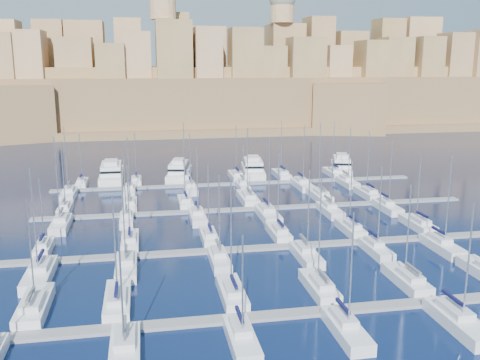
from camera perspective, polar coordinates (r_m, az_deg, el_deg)
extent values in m
plane|color=black|center=(94.23, 3.24, -4.77)|extent=(600.00, 600.00, 0.00)
cube|color=slate|center=(63.86, 10.60, -13.45)|extent=(84.00, 2.00, 0.40)
cube|color=slate|center=(83.15, 5.19, -7.04)|extent=(84.00, 2.00, 0.40)
cube|color=slate|center=(103.52, 1.95, -3.06)|extent=(84.00, 2.00, 0.40)
cube|color=slate|center=(124.45, -0.21, -0.39)|extent=(84.00, 2.00, 0.40)
cube|color=silver|center=(66.76, -21.05, -12.58)|extent=(3.06, 10.20, 1.71)
cube|color=silver|center=(65.37, -21.30, -11.99)|extent=(2.14, 4.59, 0.70)
cylinder|color=#9EA0A8|center=(64.78, -21.44, -6.99)|extent=(0.18, 0.18, 11.71)
cube|color=#595B60|center=(64.49, -21.46, -11.33)|extent=(0.35, 4.08, 0.35)
cube|color=silver|center=(65.42, -12.92, -12.57)|extent=(2.93, 9.78, 1.69)
cube|color=silver|center=(64.04, -13.00, -11.97)|extent=(2.05, 4.40, 0.70)
cylinder|color=#9EA0A8|center=(63.39, -13.19, -6.90)|extent=(0.18, 0.18, 11.66)
cube|color=#0E0F3C|center=(63.17, -13.07, -11.28)|extent=(0.35, 3.91, 0.35)
cube|color=silver|center=(65.80, -0.87, -12.10)|extent=(2.76, 9.20, 1.66)
cube|color=silver|center=(64.49, -0.73, -11.48)|extent=(1.93, 4.14, 0.70)
cylinder|color=#9EA0A8|center=(63.47, -0.96, -5.72)|extent=(0.18, 0.18, 13.44)
cube|color=#0E0F3C|center=(63.65, -0.66, -10.78)|extent=(0.35, 3.68, 0.35)
cube|color=silver|center=(68.27, 8.43, -11.30)|extent=(2.74, 9.14, 1.66)
cube|color=silver|center=(67.01, 8.72, -10.68)|extent=(1.92, 4.11, 0.70)
cylinder|color=#9EA0A8|center=(66.11, 8.51, -5.36)|extent=(0.18, 0.18, 12.90)
cube|color=#595B60|center=(66.21, 8.88, -9.99)|extent=(0.35, 3.66, 0.35)
cube|color=silver|center=(72.73, 17.33, -10.22)|extent=(2.77, 9.24, 1.66)
cube|color=silver|center=(71.54, 17.73, -9.62)|extent=(1.94, 4.16, 0.70)
cylinder|color=#9EA0A8|center=(70.88, 17.50, -5.10)|extent=(0.18, 0.18, 11.68)
cube|color=#595B60|center=(70.79, 17.96, -8.96)|extent=(0.35, 3.70, 0.35)
cube|color=silver|center=(54.99, -12.17, -17.65)|extent=(2.87, 9.57, 1.68)
cube|color=silver|center=(55.25, -12.20, -16.09)|extent=(2.01, 4.30, 0.70)
cylinder|color=#9EA0A8|center=(51.35, -12.55, -10.93)|extent=(0.18, 0.18, 12.75)
cube|color=#595B60|center=(55.19, -12.24, -14.90)|extent=(0.35, 3.83, 0.35)
cube|color=silver|center=(56.04, 0.19, -16.76)|extent=(2.61, 8.71, 1.64)
cube|color=silver|center=(56.24, 0.02, -15.30)|extent=(1.83, 3.92, 0.70)
cylinder|color=#9EA0A8|center=(52.96, 0.28, -11.27)|extent=(0.18, 0.18, 10.45)
cube|color=#0E0F3C|center=(56.14, -0.07, -14.15)|extent=(0.35, 3.49, 0.35)
cube|color=silver|center=(58.76, 11.30, -15.55)|extent=(2.67, 8.91, 1.65)
cube|color=silver|center=(58.96, 11.02, -14.15)|extent=(1.87, 4.01, 0.70)
cylinder|color=#9EA0A8|center=(55.50, 11.77, -9.44)|extent=(0.18, 0.18, 12.15)
cube|color=#0E0F3C|center=(58.87, 10.91, -13.05)|extent=(0.35, 3.56, 0.35)
cube|color=silver|center=(63.59, 22.35, -13.99)|extent=(3.06, 10.20, 1.71)
cube|color=silver|center=(63.85, 21.95, -12.64)|extent=(2.14, 4.59, 0.70)
cylinder|color=#9EA0A8|center=(60.46, 23.18, -8.06)|extent=(0.18, 0.18, 12.63)
cube|color=#0E0F3C|center=(63.82, 21.78, -11.61)|extent=(0.35, 4.08, 0.35)
cube|color=silver|center=(86.10, -20.16, -6.88)|extent=(2.25, 7.50, 1.58)
cube|color=silver|center=(85.05, -20.30, -6.32)|extent=(1.58, 3.38, 0.70)
cylinder|color=#9EA0A8|center=(84.79, -20.41, -3.08)|extent=(0.18, 0.18, 10.06)
cube|color=#0E0F3C|center=(84.38, -20.39, -5.73)|extent=(0.35, 3.00, 0.35)
cube|color=silver|center=(85.36, -11.64, -6.50)|extent=(2.63, 8.75, 1.64)
cube|color=silver|center=(84.16, -11.69, -5.94)|extent=(1.84, 3.94, 0.70)
cylinder|color=#9EA0A8|center=(83.94, -11.83, -2.24)|extent=(0.18, 0.18, 11.27)
cube|color=#0E0F3C|center=(83.42, -11.72, -5.35)|extent=(0.35, 3.50, 0.35)
cube|color=silver|center=(85.57, -3.31, -6.22)|extent=(2.43, 8.11, 1.61)
cube|color=silver|center=(84.45, -3.25, -5.65)|extent=(1.70, 3.65, 0.70)
cylinder|color=#9EA0A8|center=(84.15, -3.40, -2.04)|extent=(0.18, 0.18, 11.07)
cube|color=#0E0F3C|center=(83.74, -3.23, -5.05)|extent=(0.35, 3.25, 0.35)
cube|color=silver|center=(87.83, 4.11, -5.73)|extent=(2.58, 8.60, 1.63)
cube|color=silver|center=(86.68, 4.27, -5.17)|extent=(1.81, 3.87, 0.70)
cylinder|color=#9EA0A8|center=(86.31, 4.11, -1.21)|extent=(0.18, 0.18, 12.39)
cube|color=#0E0F3C|center=(85.97, 4.35, -4.59)|extent=(0.35, 3.44, 0.35)
cube|color=silver|center=(91.61, 11.67, -5.19)|extent=(2.58, 8.61, 1.63)
cube|color=silver|center=(90.51, 11.91, -4.64)|extent=(1.81, 3.87, 0.70)
cylinder|color=#9EA0A8|center=(90.33, 11.75, -1.34)|extent=(0.18, 0.18, 10.81)
cube|color=#0E0F3C|center=(89.83, 12.04, -4.08)|extent=(0.35, 3.44, 0.35)
cube|color=silver|center=(97.00, 18.40, -4.58)|extent=(2.73, 9.10, 1.65)
cube|color=silver|center=(95.91, 18.71, -4.06)|extent=(1.91, 4.09, 0.70)
cylinder|color=#9EA0A8|center=(95.69, 18.55, -0.60)|extent=(0.18, 0.18, 11.94)
cube|color=#0E0F3C|center=(95.25, 18.89, -3.52)|extent=(0.35, 3.64, 0.35)
cube|color=silver|center=(75.61, -20.60, -9.55)|extent=(3.20, 10.68, 1.73)
cube|color=silver|center=(76.16, -20.53, -8.41)|extent=(2.24, 4.81, 0.70)
cylinder|color=#9EA0A8|center=(72.69, -21.13, -4.09)|extent=(0.18, 0.18, 13.59)
cube|color=#0E0F3C|center=(76.30, -20.52, -7.53)|extent=(0.35, 4.27, 0.35)
cube|color=silver|center=(74.97, -12.03, -9.22)|extent=(2.82, 9.38, 1.67)
cube|color=silver|center=(75.42, -12.05, -8.12)|extent=(1.97, 4.22, 0.70)
cylinder|color=#9EA0A8|center=(72.23, -12.29, -4.11)|extent=(0.18, 0.18, 12.53)
cube|color=#595B60|center=(75.51, -12.08, -7.25)|extent=(0.35, 3.75, 0.35)
cube|color=silver|center=(76.06, -2.22, -8.64)|extent=(2.50, 8.32, 1.62)
cube|color=silver|center=(76.43, -2.32, -7.61)|extent=(1.75, 3.75, 0.70)
cylinder|color=#9EA0A8|center=(73.51, -2.22, -3.86)|extent=(0.18, 0.18, 11.85)
cube|color=#595B60|center=(76.46, -2.37, -6.76)|extent=(0.35, 3.33, 0.35)
cube|color=silver|center=(78.34, 7.09, -8.07)|extent=(2.74, 9.13, 1.66)
cube|color=silver|center=(78.75, 6.91, -7.05)|extent=(1.92, 4.11, 0.70)
cylinder|color=#9EA0A8|center=(75.81, 7.33, -3.36)|extent=(0.18, 0.18, 11.98)
cube|color=#595B60|center=(78.82, 6.83, -6.22)|extent=(0.35, 3.65, 0.35)
cube|color=silver|center=(82.55, 14.31, -7.31)|extent=(2.46, 8.20, 1.61)
cube|color=silver|center=(82.87, 14.11, -6.38)|extent=(1.72, 3.69, 0.70)
cylinder|color=#9EA0A8|center=(80.19, 14.69, -2.81)|extent=(0.18, 0.18, 12.03)
cube|color=#0E0F3C|center=(82.90, 14.04, -5.60)|extent=(0.35, 3.28, 0.35)
cube|color=silver|center=(86.82, 20.79, -6.74)|extent=(2.81, 9.36, 1.67)
cube|color=silver|center=(87.21, 20.54, -5.82)|extent=(1.97, 4.21, 0.70)
cylinder|color=#9EA0A8|center=(84.34, 21.35, -1.92)|extent=(0.18, 0.18, 13.63)
cube|color=#0E0F3C|center=(87.29, 20.43, -5.07)|extent=(0.35, 3.75, 0.35)
cube|color=silver|center=(106.99, -18.14, -3.01)|extent=(2.33, 7.77, 1.59)
cube|color=silver|center=(105.96, -18.24, -2.52)|extent=(1.63, 3.50, 0.70)
cylinder|color=#9EA0A8|center=(105.81, -18.37, 0.67)|extent=(0.18, 0.18, 12.29)
cube|color=#595B60|center=(105.33, -18.30, -2.02)|extent=(0.35, 3.11, 0.35)
cube|color=silver|center=(106.43, -11.65, -2.70)|extent=(2.62, 8.74, 1.64)
cube|color=silver|center=(105.29, -11.68, -2.21)|extent=(1.84, 3.93, 0.70)
cylinder|color=#9EA0A8|center=(105.28, -11.81, 1.04)|extent=(0.18, 0.18, 12.38)
cube|color=#595B60|center=(104.61, -11.71, -1.71)|extent=(0.35, 3.50, 0.35)
cube|color=silver|center=(106.63, -5.85, -2.48)|extent=(2.60, 8.66, 1.63)
cube|color=silver|center=(105.50, -5.83, -1.98)|extent=(1.82, 3.90, 0.70)
cylinder|color=#9EA0A8|center=(105.51, -5.95, 1.15)|extent=(0.18, 0.18, 11.96)
cube|color=#0E0F3C|center=(104.82, -5.82, -1.49)|extent=(0.35, 3.46, 0.35)
cube|color=silver|center=(109.12, 0.83, -2.04)|extent=(3.11, 10.37, 1.72)
cube|color=silver|center=(107.83, 0.94, -1.56)|extent=(2.18, 4.67, 0.70)
cylinder|color=#9EA0A8|center=(107.95, 0.79, 1.99)|extent=(0.18, 0.18, 13.71)
cube|color=#595B60|center=(107.09, 0.99, -1.08)|extent=(0.35, 4.15, 0.35)
cube|color=silver|center=(112.75, 8.45, -1.71)|extent=(2.97, 9.89, 1.69)
cube|color=silver|center=(111.55, 8.63, -1.23)|extent=(2.08, 4.45, 0.70)
cylinder|color=#9EA0A8|center=(111.53, 8.50, 2.37)|extent=(0.18, 0.18, 14.42)
cube|color=#595B60|center=(110.86, 8.73, -0.77)|extent=(0.35, 3.96, 0.35)
cube|color=silver|center=(116.23, 13.43, -1.50)|extent=(2.77, 9.23, 1.66)
cube|color=silver|center=(115.14, 13.65, -1.04)|extent=(1.94, 4.15, 0.70)
cylinder|color=#9EA0A8|center=(115.19, 13.52, 1.97)|extent=(0.18, 0.18, 12.48)
cube|color=#0E0F3C|center=(114.50, 13.77, -0.58)|extent=(0.35, 3.69, 0.35)
cube|color=silver|center=(96.79, -18.57, -4.62)|extent=(2.83, 9.44, 1.67)
cube|color=silver|center=(97.36, -18.54, -3.79)|extent=(1.98, 4.25, 0.70)
cylinder|color=#9EA0A8|center=(94.37, -18.95, 0.00)|extent=(0.18, 0.18, 14.50)
cube|color=#595B60|center=(97.54, -18.55, -3.12)|extent=(0.35, 3.77, 0.35)
cube|color=silver|center=(96.57, -12.00, -4.30)|extent=(2.34, 7.79, 1.59)
cube|color=silver|center=(97.00, -12.02, -3.52)|extent=(1.64, 3.50, 0.70)
cylinder|color=#9EA0A8|center=(94.52, -12.19, -0.50)|extent=(0.18, 0.18, 11.69)
cube|color=#595B60|center=(97.10, -12.05, -2.86)|extent=(0.35, 3.11, 0.35)
cube|color=silver|center=(96.40, -4.54, -4.07)|extent=(2.67, 8.90, 1.64)
cube|color=silver|center=(96.92, -4.60, -3.26)|extent=(1.87, 4.00, 0.70)
cylinder|color=#9EA0A8|center=(94.23, -4.58, -0.08)|extent=(0.18, 0.18, 12.28)
cube|color=#0E0F3C|center=(97.07, -4.64, -2.59)|extent=(0.35, 3.56, 0.35)
cube|color=silver|center=(97.78, 3.00, -3.78)|extent=(3.08, 10.27, 1.71)
cube|color=silver|center=(98.42, 2.87, -2.95)|extent=(2.16, 4.62, 0.70)
cylinder|color=#9EA0A8|center=(95.43, 3.13, 0.56)|extent=(0.18, 0.18, 13.62)
cube|color=#0E0F3C|center=(98.63, 2.81, -2.28)|extent=(0.35, 4.11, 0.35)
cube|color=silver|center=(101.74, 9.58, -3.32)|extent=(2.72, 9.06, 1.65)
cube|color=silver|center=(102.25, 9.44, -2.55)|extent=(1.90, 4.08, 0.70)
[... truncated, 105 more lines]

